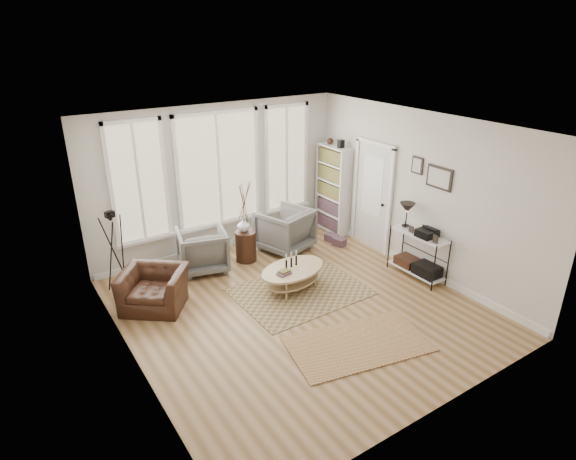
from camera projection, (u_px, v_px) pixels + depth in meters
room at (299, 225)px, 7.25m from camera, size 5.50×5.54×2.90m
bay_window at (219, 172)px, 9.23m from camera, size 4.14×0.12×2.24m
door at (373, 194)px, 9.52m from camera, size 0.09×1.06×2.22m
bookcase at (333, 189)px, 10.34m from camera, size 0.31×0.85×2.06m
low_shelf at (418, 250)px, 8.55m from camera, size 0.38×1.08×1.30m
wall_art at (433, 174)px, 8.14m from camera, size 0.04×0.88×0.44m
rug_main at (300, 291)px, 8.23m from camera, size 2.16×1.63×0.01m
rug_runner at (358, 344)px, 6.87m from camera, size 2.17×1.49×0.01m
coffee_table at (293, 273)px, 8.21m from camera, size 1.37×1.00×0.57m
armchair_left at (203, 250)px, 8.84m from camera, size 1.05×1.06×0.80m
armchair_right at (285, 230)px, 9.62m from camera, size 1.17×1.19×0.87m
side_table at (245, 222)px, 9.03m from camera, size 0.40×0.40×1.68m
vase at (244, 225)px, 9.10m from camera, size 0.31×0.31×0.25m
accent_chair at (154, 289)px, 7.68m from camera, size 1.30×1.28×0.64m
tripod_camera at (116, 255)px, 8.06m from camera, size 0.51×0.51×1.44m
book_stack_near at (331, 238)px, 10.12m from camera, size 0.24×0.28×0.16m
book_stack_far at (339, 242)px, 9.93m from camera, size 0.26×0.29×0.16m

